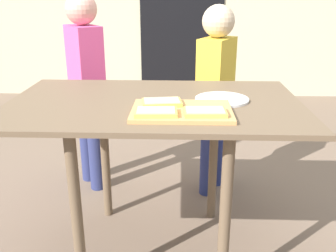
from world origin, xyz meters
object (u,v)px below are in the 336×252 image
object	(u,v)px
cutting_board	(182,111)
pizza_slice_far_left	(162,102)
dining_table	(155,123)
pizza_slice_near_right	(205,112)
child_left	(86,81)
plate_white_right	(222,99)
pizza_slice_near_left	(156,112)
child_right	(215,89)

from	to	relation	value
cutting_board	pizza_slice_far_left	size ratio (longest dim) A/B	2.30
dining_table	pizza_slice_near_right	distance (m)	0.31
pizza_slice_far_left	child_left	xyz separation A→B (m)	(-0.47, 0.72, -0.09)
dining_table	plate_white_right	distance (m)	0.30
cutting_board	plate_white_right	distance (m)	0.24
cutting_board	pizza_slice_near_left	xyz separation A→B (m)	(-0.09, -0.06, 0.02)
pizza_slice_far_left	pizza_slice_near_right	world-z (taller)	same
plate_white_right	dining_table	bearing A→B (deg)	-176.43
cutting_board	pizza_slice_far_left	world-z (taller)	pizza_slice_far_left
pizza_slice_far_left	child_right	bearing A→B (deg)	68.84
pizza_slice_far_left	plate_white_right	size ratio (longest dim) A/B	0.73
cutting_board	pizza_slice_near_right	size ratio (longest dim) A/B	2.42
pizza_slice_near_right	plate_white_right	bearing A→B (deg)	70.31
dining_table	pizza_slice_near_right	world-z (taller)	pizza_slice_near_right
plate_white_right	child_right	size ratio (longest dim) A/B	0.20
pizza_slice_far_left	child_right	world-z (taller)	child_right
child_left	pizza_slice_far_left	bearing A→B (deg)	-56.94
pizza_slice_near_right	child_left	world-z (taller)	child_left
dining_table	cutting_board	size ratio (longest dim) A/B	3.24
child_left	child_right	size ratio (longest dim) A/B	1.05
pizza_slice_near_left	pizza_slice_near_right	bearing A→B (deg)	2.45
pizza_slice_near_right	dining_table	bearing A→B (deg)	132.27
dining_table	pizza_slice_far_left	bearing A→B (deg)	-70.03
dining_table	child_left	distance (m)	0.76
plate_white_right	child_left	bearing A→B (deg)	139.58
pizza_slice_near_left	dining_table	bearing A→B (deg)	95.68
pizza_slice_near_right	plate_white_right	size ratio (longest dim) A/B	0.69
pizza_slice_near_left	plate_white_right	distance (m)	0.35
pizza_slice_near_left	child_right	size ratio (longest dim) A/B	0.14
plate_white_right	pizza_slice_far_left	bearing A→B (deg)	-154.03
child_right	pizza_slice_far_left	bearing A→B (deg)	-111.16
pizza_slice_far_left	pizza_slice_near_right	size ratio (longest dim) A/B	1.05
cutting_board	child_left	world-z (taller)	child_left
cutting_board	pizza_slice_near_left	world-z (taller)	pizza_slice_near_left
pizza_slice_near_left	plate_white_right	world-z (taller)	pizza_slice_near_left
cutting_board	plate_white_right	size ratio (longest dim) A/B	1.68
dining_table	pizza_slice_far_left	distance (m)	0.16
pizza_slice_near_left	pizza_slice_far_left	distance (m)	0.12
pizza_slice_far_left	pizza_slice_near_right	xyz separation A→B (m)	(0.16, -0.11, 0.00)
pizza_slice_far_left	child_right	xyz separation A→B (m)	(0.27, 0.69, -0.12)
cutting_board	plate_white_right	bearing A→B (deg)	46.65
plate_white_right	child_right	world-z (taller)	child_right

